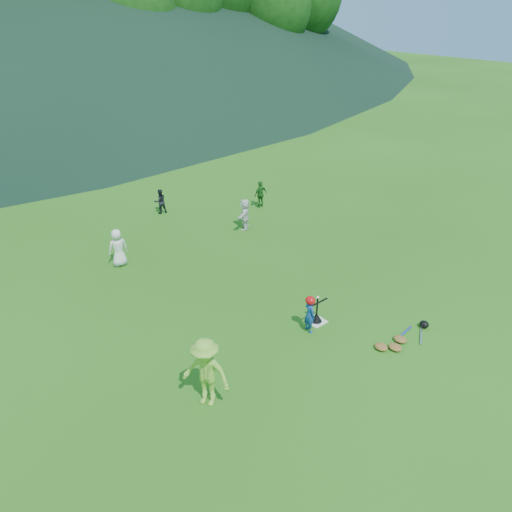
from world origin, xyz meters
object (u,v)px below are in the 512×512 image
(batter_child, at_px, (310,314))
(adult_coach, at_px, (206,373))
(fielder_d, at_px, (245,214))
(batting_tee, at_px, (316,317))
(fielder_a, at_px, (118,248))
(fielder_b, at_px, (160,201))
(fielder_c, at_px, (261,194))
(equipment_pile, at_px, (401,339))
(home_plate, at_px, (316,321))

(batter_child, distance_m, adult_coach, 3.44)
(batter_child, relative_size, fielder_d, 0.86)
(batting_tee, bearing_deg, adult_coach, -170.16)
(adult_coach, distance_m, fielder_a, 6.81)
(fielder_a, distance_m, fielder_b, 4.28)
(fielder_c, bearing_deg, fielder_b, -33.87)
(fielder_b, bearing_deg, fielder_a, 52.43)
(equipment_pile, bearing_deg, fielder_d, 81.79)
(fielder_a, distance_m, equipment_pile, 8.74)
(home_plate, distance_m, batting_tee, 0.12)
(home_plate, xyz_separation_m, fielder_d, (2.12, 5.79, 0.56))
(fielder_c, bearing_deg, adult_coach, 40.50)
(batter_child, distance_m, batting_tee, 0.58)
(adult_coach, xyz_separation_m, fielder_d, (5.94, 6.45, -0.23))
(home_plate, relative_size, adult_coach, 0.28)
(adult_coach, bearing_deg, home_plate, 69.09)
(home_plate, xyz_separation_m, fielder_b, (0.46, 8.99, 0.47))
(fielder_b, relative_size, fielder_d, 0.85)
(fielder_d, bearing_deg, home_plate, 27.25)
(fielder_c, xyz_separation_m, equipment_pile, (-2.88, -8.96, -0.47))
(adult_coach, relative_size, batting_tee, 2.33)
(batter_child, height_order, adult_coach, adult_coach)
(adult_coach, height_order, fielder_a, adult_coach)
(home_plate, distance_m, fielder_a, 6.61)
(batting_tee, height_order, equipment_pile, batting_tee)
(home_plate, distance_m, adult_coach, 3.96)
(home_plate, bearing_deg, fielder_a, 113.53)
(fielder_a, bearing_deg, fielder_b, -130.42)
(fielder_b, bearing_deg, adult_coach, 74.84)
(adult_coach, height_order, fielder_b, adult_coach)
(home_plate, relative_size, fielder_c, 0.42)
(batting_tee, xyz_separation_m, equipment_pile, (1.01, -1.89, -0.06))
(adult_coach, bearing_deg, fielder_a, 139.17)
(home_plate, height_order, fielder_a, fielder_a)
(fielder_d, bearing_deg, batter_child, 24.19)
(home_plate, bearing_deg, fielder_b, 87.06)
(batter_child, xyz_separation_m, batting_tee, (0.43, 0.16, -0.36))
(fielder_a, xyz_separation_m, fielder_c, (6.52, 1.03, -0.07))
(fielder_a, height_order, fielder_c, fielder_a)
(fielder_c, height_order, equipment_pile, fielder_c)
(fielder_a, bearing_deg, batting_tee, 119.44)
(batter_child, height_order, fielder_b, batter_child)
(batter_child, xyz_separation_m, adult_coach, (-3.39, -0.50, 0.30))
(fielder_a, height_order, equipment_pile, fielder_a)
(equipment_pile, bearing_deg, batting_tee, 118.04)
(home_plate, height_order, equipment_pile, equipment_pile)
(adult_coach, distance_m, batting_tee, 3.93)
(fielder_b, height_order, fielder_c, fielder_c)
(home_plate, relative_size, fielder_a, 0.37)
(fielder_b, height_order, batting_tee, fielder_b)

